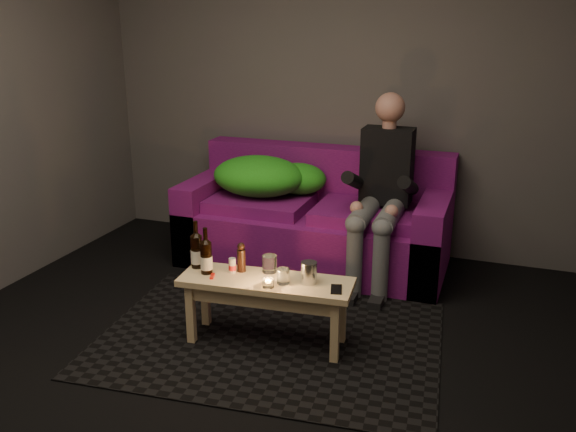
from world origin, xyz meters
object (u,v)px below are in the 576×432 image
(steel_cup, at_px, (309,273))
(beer_bottle_a, at_px, (197,250))
(person, at_px, (382,187))
(beer_bottle_b, at_px, (206,257))
(coffee_table, at_px, (266,291))
(sofa, at_px, (316,223))

(steel_cup, bearing_deg, beer_bottle_a, -179.15)
(person, distance_m, beer_bottle_b, 1.44)
(coffee_table, xyz_separation_m, steel_cup, (0.25, 0.04, 0.14))
(coffee_table, bearing_deg, beer_bottle_b, -174.36)
(sofa, bearing_deg, beer_bottle_a, -104.76)
(beer_bottle_a, bearing_deg, steel_cup, 0.85)
(beer_bottle_a, distance_m, beer_bottle_b, 0.11)
(sofa, relative_size, steel_cup, 16.06)
(sofa, xyz_separation_m, beer_bottle_b, (-0.25, -1.36, 0.20))
(beer_bottle_b, bearing_deg, person, 56.88)
(sofa, relative_size, coffee_table, 1.96)
(beer_bottle_a, height_order, steel_cup, beer_bottle_a)
(beer_bottle_b, relative_size, steel_cup, 2.24)
(beer_bottle_a, bearing_deg, beer_bottle_b, -32.69)
(coffee_table, relative_size, beer_bottle_b, 3.66)
(steel_cup, bearing_deg, coffee_table, -171.82)
(beer_bottle_a, bearing_deg, person, 52.40)
(beer_bottle_a, height_order, beer_bottle_b, beer_bottle_a)
(person, relative_size, steel_cup, 10.72)
(steel_cup, bearing_deg, sofa, 105.51)
(person, bearing_deg, coffee_table, -109.95)
(coffee_table, bearing_deg, steel_cup, 8.18)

